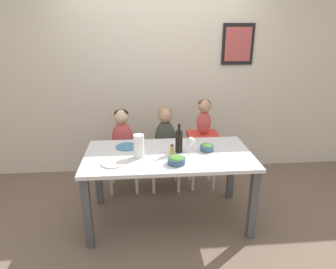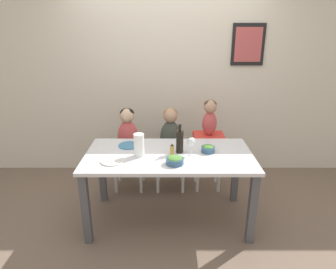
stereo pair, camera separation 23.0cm
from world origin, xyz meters
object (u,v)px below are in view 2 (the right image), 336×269
Objects in this scene: wine_bottle at (179,141)px; salad_bowl_small at (207,148)px; chair_far_center at (169,158)px; wine_glass_near at (190,142)px; person_baby_right at (209,115)px; person_child_center at (169,131)px; person_child_left at (127,131)px; chair_right_highchair at (207,146)px; dinner_plate_back_left at (128,145)px; salad_bowl_large at (174,160)px; chair_far_left at (128,158)px; dinner_plate_front_left at (112,161)px; paper_towel_roll at (138,145)px.

salad_bowl_small is (0.29, 0.01, -0.08)m from wine_bottle.
chair_far_center is at bearing 120.03° from salad_bowl_small.
person_baby_right is at bearing 69.23° from wine_glass_near.
wine_bottle is at bearing -82.35° from person_child_center.
person_child_left is at bearing 143.98° from salad_bowl_small.
chair_right_highchair is at bearing 0.00° from chair_far_center.
person_child_center is at bearing 105.17° from wine_glass_near.
dinner_plate_back_left is at bearing 162.08° from wine_bottle.
salad_bowl_large is at bearing -115.28° from person_baby_right.
person_child_center is 0.92m from salad_bowl_large.
chair_far_center is 0.75m from dinner_plate_back_left.
person_child_left is (0.00, 0.00, 0.37)m from chair_far_left.
salad_bowl_small is 0.83m from dinner_plate_back_left.
chair_far_left is at bearing -179.86° from person_child_center.
person_baby_right reaches higher than dinner_plate_back_left.
wine_bottle is at bearing -82.34° from chair_far_center.
dinner_plate_back_left is at bearing 74.45° from dinner_plate_front_left.
person_child_left is at bearing 87.97° from dinner_plate_front_left.
paper_towel_roll is (-0.31, -0.74, 0.48)m from chair_far_center.
chair_right_highchair is 1.12m from paper_towel_roll.
dinner_plate_back_left reaches higher than chair_right_highchair.
dinner_plate_front_left is 1.00× the size of dinner_plate_back_left.
dinner_plate_back_left is (-0.91, -0.48, 0.20)m from chair_right_highchair.
chair_far_center is 1.09m from dinner_plate_front_left.
chair_far_left is at bearing -179.90° from person_baby_right.
wine_bottle is 0.30m from salad_bowl_small.
salad_bowl_small is 0.59× the size of dinner_plate_back_left.
person_child_left is at bearing 132.80° from wine_bottle.
wine_bottle is at bearing -17.92° from dinner_plate_back_left.
person_child_center is 0.65m from dinner_plate_back_left.
person_baby_right is 3.19× the size of salad_bowl_small.
person_child_center is at bearing 57.83° from dinner_plate_front_left.
wine_bottle is 1.63× the size of wine_glass_near.
person_child_left reaches higher than salad_bowl_large.
chair_far_left is at bearing -90.00° from person_child_left.
dinner_plate_back_left is at bearing 116.78° from paper_towel_roll.
salad_bowl_large is at bearing -87.94° from chair_far_center.
chair_right_highchair is (0.47, 0.00, 0.16)m from chair_far_center.
person_child_left and person_child_center have the same top height.
person_child_center is 0.76m from wine_glass_near.
person_child_left is (-0.52, 0.00, 0.37)m from chair_far_center.
dinner_plate_front_left is at bearing 174.86° from salad_bowl_large.
wine_bottle is 0.29m from salad_bowl_large.
chair_far_center is 1.01m from salad_bowl_large.
person_baby_right is 1.46× the size of wine_bottle.
person_child_left is 3.47× the size of salad_bowl_large.
salad_bowl_large is at bearing -140.96° from salad_bowl_small.
chair_far_left is 1.01m from wine_bottle.
dinner_plate_front_left reaches higher than chair_right_highchair.
chair_far_left is 0.63m from person_child_center.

